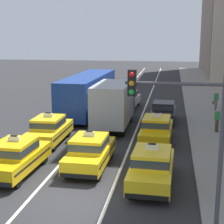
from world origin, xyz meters
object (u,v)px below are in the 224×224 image
taxi_left_nearest (16,156)px  traffic_light_pole (188,131)px  bus_left_third (88,92)px  sedan_right_third (163,111)px  sedan_center_third (128,99)px  taxi_right_nearest (152,166)px  taxi_right_second (157,129)px  box_truck_center_second (115,103)px  taxi_left_second (49,129)px  taxi_center_nearest (90,151)px  pedestrian_near_crosswalk (216,101)px  pedestrian_mid_block (217,120)px

taxi_left_nearest → traffic_light_pole: traffic_light_pole is taller
bus_left_third → sedan_right_third: (6.45, -2.52, -0.97)m
taxi_left_nearest → sedan_center_third: 17.18m
taxi_right_nearest → sedan_center_third: bearing=100.7°
sedan_center_third → taxi_right_second: taxi_right_second is taller
box_truck_center_second → taxi_left_second: bearing=-126.0°
taxi_left_nearest → taxi_right_second: (6.38, 6.28, 0.00)m
taxi_left_nearest → taxi_center_nearest: (3.30, 1.40, 0.00)m
sedan_right_third → box_truck_center_second: bearing=-148.9°
bus_left_third → taxi_center_nearest: (3.11, -12.95, -0.94)m
traffic_light_pole → taxi_center_nearest: bearing=124.4°
taxi_right_nearest → sedan_right_third: bearing=89.2°
bus_left_third → pedestrian_near_crosswalk: bus_left_third is taller
taxi_center_nearest → sedan_center_third: size_ratio=1.04×
bus_left_third → traffic_light_pole: 20.94m
taxi_left_nearest → sedan_right_third: (6.64, 11.84, -0.03)m
pedestrian_mid_block → bus_left_third: bearing=152.0°
sedan_center_third → sedan_right_third: size_ratio=1.01×
taxi_center_nearest → traffic_light_pole: 8.39m
sedan_right_third → pedestrian_mid_block: bearing=-38.1°
taxi_center_nearest → pedestrian_near_crosswalk: (7.72, 14.96, 0.10)m
pedestrian_mid_block → taxi_left_nearest: bearing=-138.9°
pedestrian_mid_block → box_truck_center_second: bearing=173.7°
bus_left_third → sedan_center_third: bus_left_third is taller
taxi_left_nearest → pedestrian_near_crosswalk: bearing=56.1°
taxi_left_nearest → pedestrian_near_crosswalk: (11.01, 16.36, 0.10)m
taxi_left_second → taxi_right_nearest: (6.62, -5.37, 0.00)m
taxi_left_second → traffic_light_pole: size_ratio=0.82×
box_truck_center_second → traffic_light_pole: size_ratio=1.25×
taxi_left_second → traffic_light_pole: traffic_light_pole is taller
pedestrian_near_crosswalk → pedestrian_mid_block: size_ratio=1.05×
taxi_left_nearest → taxi_center_nearest: bearing=23.1°
taxi_left_nearest → sedan_center_third: (3.25, 16.87, -0.03)m
bus_left_third → traffic_light_pole: (7.54, -19.43, 2.00)m
traffic_light_pole → pedestrian_near_crosswalk: bearing=81.3°
taxi_left_nearest → taxi_right_second: bearing=44.5°
bus_left_third → traffic_light_pole: size_ratio=2.02×
taxi_right_second → pedestrian_mid_block: taxi_right_second is taller
taxi_right_nearest → taxi_right_second: size_ratio=1.00×
taxi_right_second → traffic_light_pole: 11.81m
taxi_left_nearest → pedestrian_mid_block: 13.66m
taxi_left_nearest → sedan_center_third: size_ratio=1.05×
taxi_center_nearest → traffic_light_pole: size_ratio=0.82×
sedan_right_third → sedan_center_third: bearing=124.0°
taxi_right_nearest → pedestrian_near_crosswalk: bearing=74.7°
taxi_center_nearest → sedan_right_third: (3.34, 10.44, -0.03)m
taxi_left_nearest → pedestrian_near_crosswalk: taxi_left_nearest is taller
taxi_right_nearest → traffic_light_pole: bearing=-75.5°
taxi_center_nearest → sedan_right_third: bearing=72.2°
taxi_center_nearest → taxi_right_nearest: size_ratio=0.99×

